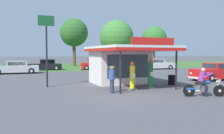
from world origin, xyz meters
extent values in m
plane|color=#4C4C51|center=(0.00, 0.00, 0.00)|extent=(300.00, 300.00, 0.00)
cube|color=#3D6B2D|center=(0.00, 30.00, 0.00)|extent=(120.00, 24.00, 0.01)
cube|color=silver|center=(1.98, 4.93, 1.36)|extent=(4.19, 3.02, 2.71)
cube|color=#384C56|center=(1.98, 3.44, 1.41)|extent=(3.35, 0.05, 1.74)
cube|color=silver|center=(1.98, 3.36, 2.79)|extent=(4.89, 6.66, 0.16)
cube|color=red|center=(1.98, 3.36, 2.61)|extent=(4.89, 6.66, 0.18)
cube|color=red|center=(1.98, 0.06, 3.09)|extent=(2.93, 0.08, 0.44)
cylinder|color=black|center=(3.98, 0.43, 1.36)|extent=(0.12, 0.12, 2.71)
cylinder|color=black|center=(-0.02, 0.43, 1.36)|extent=(0.12, 0.12, 2.71)
cube|color=slate|center=(1.30, 1.44, 0.05)|extent=(0.44, 0.44, 0.10)
cylinder|color=yellow|center=(1.30, 1.44, 0.84)|extent=(0.34, 0.34, 1.47)
cube|color=white|center=(1.30, 1.26, 0.91)|extent=(0.22, 0.02, 0.28)
sphere|color=orange|center=(1.30, 1.44, 1.71)|extent=(0.26, 0.26, 0.26)
cube|color=slate|center=(2.66, 1.44, 0.05)|extent=(0.44, 0.44, 0.10)
cylinder|color=#1E6B33|center=(2.66, 1.44, 0.92)|extent=(0.34, 0.34, 1.64)
cube|color=white|center=(2.66, 1.26, 1.00)|extent=(0.22, 0.02, 0.28)
sphere|color=orange|center=(2.66, 1.44, 1.88)|extent=(0.26, 0.26, 0.26)
cylinder|color=black|center=(4.64, -2.47, 0.32)|extent=(0.63, 0.32, 0.64)
cylinder|color=silver|center=(4.64, -2.47, 0.32)|extent=(0.19, 0.17, 0.16)
cylinder|color=black|center=(3.07, -1.86, 0.32)|extent=(0.63, 0.32, 0.64)
cylinder|color=silver|center=(3.07, -1.86, 0.32)|extent=(0.19, 0.17, 0.16)
ellipsoid|color=#1E4C8C|center=(3.94, -2.20, 0.78)|extent=(0.61, 0.43, 0.24)
cube|color=#59595E|center=(3.90, -2.18, 0.42)|extent=(0.50, 0.38, 0.36)
cube|color=black|center=(3.62, -2.07, 0.72)|extent=(0.54, 0.42, 0.10)
cylinder|color=silver|center=(4.54, -2.43, 0.60)|extent=(0.37, 0.20, 0.71)
cylinder|color=silver|center=(4.43, -2.39, 0.98)|extent=(0.29, 0.67, 0.04)
sphere|color=silver|center=(4.52, -2.42, 0.82)|extent=(0.16, 0.16, 0.16)
cube|color=#1E4C8C|center=(3.11, -1.88, 0.44)|extent=(0.48, 0.33, 0.12)
cylinder|color=silver|center=(3.58, -1.91, 0.28)|extent=(0.69, 0.33, 0.18)
cube|color=black|center=(3.68, -2.10, 0.78)|extent=(0.50, 0.46, 0.14)
cylinder|color=black|center=(3.93, -2.02, 0.38)|extent=(0.20, 0.26, 0.56)
cylinder|color=black|center=(3.81, -2.32, 0.38)|extent=(0.20, 0.26, 0.56)
cylinder|color=#8C338C|center=(3.72, -2.11, 1.09)|extent=(0.50, 0.45, 0.60)
sphere|color=beige|center=(3.78, -2.13, 1.47)|extent=(0.22, 0.22, 0.22)
cylinder|color=#8C338C|center=(4.02, -2.01, 1.18)|extent=(0.53, 0.28, 0.31)
cylinder|color=#8C338C|center=(3.87, -2.38, 1.18)|extent=(0.53, 0.28, 0.31)
cube|color=red|center=(10.70, 3.50, 0.59)|extent=(4.97, 2.22, 0.83)
cube|color=red|center=(10.91, 3.52, 1.26)|extent=(2.34, 1.78, 0.50)
cube|color=#283847|center=(9.83, 3.42, 1.26)|extent=(0.16, 1.41, 0.40)
cube|color=#283847|center=(10.84, 4.29, 1.26)|extent=(1.88, 0.19, 0.38)
cube|color=silver|center=(8.27, 3.28, 0.30)|extent=(0.27, 1.72, 0.18)
sphere|color=white|center=(8.31, 2.71, 0.64)|extent=(0.18, 0.18, 0.18)
sphere|color=white|center=(8.21, 3.86, 0.64)|extent=(0.18, 0.18, 0.18)
cylinder|color=black|center=(9.14, 2.52, 0.33)|extent=(0.67, 0.26, 0.66)
cylinder|color=silver|center=(9.14, 2.52, 0.33)|extent=(0.32, 0.25, 0.30)
cylinder|color=black|center=(8.99, 4.19, 0.33)|extent=(0.67, 0.26, 0.66)
cylinder|color=silver|center=(8.99, 4.19, 0.33)|extent=(0.32, 0.25, 0.30)
cylinder|color=black|center=(12.26, 4.48, 0.33)|extent=(0.67, 0.26, 0.66)
cylinder|color=silver|center=(12.26, 4.48, 0.33)|extent=(0.32, 0.25, 0.30)
cube|color=red|center=(5.21, 19.99, 0.59)|extent=(4.98, 2.86, 0.81)
cube|color=red|center=(4.91, 20.06, 1.28)|extent=(2.36, 2.05, 0.58)
cube|color=#283847|center=(5.88, 19.83, 1.28)|extent=(0.37, 1.41, 0.46)
cube|color=#283847|center=(5.09, 20.84, 1.28)|extent=(1.70, 0.42, 0.44)
cube|color=#283847|center=(4.73, 19.28, 1.28)|extent=(1.70, 0.42, 0.44)
cube|color=silver|center=(7.52, 19.45, 0.30)|extent=(0.52, 1.74, 0.18)
cube|color=silver|center=(2.90, 20.52, 0.30)|extent=(0.52, 1.74, 0.18)
sphere|color=white|center=(7.67, 20.02, 0.63)|extent=(0.18, 0.18, 0.18)
sphere|color=white|center=(7.40, 18.87, 0.63)|extent=(0.18, 0.18, 0.18)
cylinder|color=black|center=(6.96, 20.47, 0.33)|extent=(0.69, 0.34, 0.66)
cylinder|color=silver|center=(6.96, 20.47, 0.33)|extent=(0.34, 0.28, 0.30)
cylinder|color=black|center=(6.57, 18.78, 0.33)|extent=(0.69, 0.34, 0.66)
cylinder|color=silver|center=(6.57, 18.78, 0.33)|extent=(0.34, 0.28, 0.30)
cylinder|color=black|center=(3.86, 21.19, 0.33)|extent=(0.69, 0.34, 0.66)
cylinder|color=silver|center=(3.86, 21.19, 0.33)|extent=(0.34, 0.28, 0.30)
cylinder|color=black|center=(3.47, 19.50, 0.33)|extent=(0.69, 0.34, 0.66)
cylinder|color=silver|center=(3.47, 19.50, 0.33)|extent=(0.34, 0.28, 0.30)
cube|color=#B7B7BC|center=(13.60, 17.37, 0.56)|extent=(5.51, 2.73, 0.76)
cube|color=#B7B7BC|center=(13.39, 17.40, 1.22)|extent=(2.63, 2.06, 0.56)
cube|color=#283847|center=(14.55, 17.22, 1.22)|extent=(0.27, 1.51, 0.45)
cube|color=#283847|center=(13.52, 18.23, 1.22)|extent=(2.01, 0.34, 0.43)
cube|color=#283847|center=(13.26, 16.57, 1.22)|extent=(2.01, 0.34, 0.43)
cube|color=silver|center=(16.23, 16.96, 0.30)|extent=(0.40, 1.84, 0.18)
cube|color=silver|center=(10.97, 17.78, 0.30)|extent=(0.40, 1.84, 0.18)
sphere|color=white|center=(16.34, 17.57, 0.60)|extent=(0.18, 0.18, 0.18)
sphere|color=white|center=(16.15, 16.34, 0.60)|extent=(0.18, 0.18, 0.18)
cylinder|color=black|center=(15.51, 17.99, 0.33)|extent=(0.68, 0.30, 0.66)
cylinder|color=silver|center=(15.51, 17.99, 0.33)|extent=(0.33, 0.26, 0.30)
cylinder|color=black|center=(15.23, 16.19, 0.33)|extent=(0.68, 0.30, 0.66)
cylinder|color=silver|center=(15.23, 16.19, 0.33)|extent=(0.33, 0.26, 0.30)
cylinder|color=black|center=(11.97, 18.54, 0.33)|extent=(0.68, 0.30, 0.66)
cylinder|color=silver|center=(11.97, 18.54, 0.33)|extent=(0.33, 0.26, 0.30)
cylinder|color=black|center=(11.69, 16.74, 0.33)|extent=(0.68, 0.30, 0.66)
cylinder|color=silver|center=(11.69, 16.74, 0.33)|extent=(0.33, 0.26, 0.30)
cube|color=#B7B7BC|center=(-5.76, 17.29, 0.54)|extent=(5.24, 2.14, 0.72)
cube|color=#B7B7BC|center=(-5.55, 17.28, 1.18)|extent=(2.30, 1.77, 0.55)
cube|color=#283847|center=(-6.64, 17.33, 1.18)|extent=(0.11, 1.47, 0.44)
cube|color=#283847|center=(-5.59, 16.46, 1.18)|extent=(1.89, 0.12, 0.42)
cube|color=#283847|center=(-5.51, 18.09, 1.18)|extent=(1.89, 0.12, 0.42)
cube|color=silver|center=(-3.15, 17.16, 0.30)|extent=(0.21, 1.80, 0.18)
cylinder|color=black|center=(-7.47, 18.25, 0.33)|extent=(0.67, 0.23, 0.66)
cylinder|color=silver|center=(-7.47, 18.25, 0.33)|extent=(0.31, 0.23, 0.30)
cylinder|color=black|center=(-4.05, 16.32, 0.33)|extent=(0.67, 0.23, 0.66)
cylinder|color=silver|center=(-4.05, 16.32, 0.33)|extent=(0.31, 0.23, 0.30)
cylinder|color=black|center=(-3.96, 18.09, 0.33)|extent=(0.67, 0.23, 0.66)
cylinder|color=silver|center=(-3.96, 18.09, 0.33)|extent=(0.31, 0.23, 0.30)
cube|color=black|center=(-1.93, 21.94, 0.54)|extent=(4.87, 2.59, 0.71)
cube|color=black|center=(-1.52, 21.88, 1.19)|extent=(2.24, 1.98, 0.60)
cube|color=#283847|center=(-2.50, 22.03, 1.19)|extent=(0.26, 1.50, 0.48)
cube|color=#283847|center=(-1.64, 21.06, 1.19)|extent=(1.70, 0.28, 0.46)
cube|color=#283847|center=(-1.40, 22.71, 1.19)|extent=(1.70, 0.28, 0.46)
cube|color=silver|center=(-4.25, 22.28, 0.30)|extent=(0.39, 1.83, 0.18)
cube|color=silver|center=(0.40, 21.60, 0.30)|extent=(0.39, 1.83, 0.18)
sphere|color=white|center=(-4.35, 21.67, 0.57)|extent=(0.18, 0.18, 0.18)
sphere|color=white|center=(-4.17, 22.90, 0.57)|extent=(0.18, 0.18, 0.18)
cylinder|color=black|center=(-3.62, 21.27, 0.33)|extent=(0.68, 0.29, 0.66)
cylinder|color=silver|center=(-3.62, 21.27, 0.33)|extent=(0.33, 0.26, 0.30)
cylinder|color=black|center=(-3.36, 23.07, 0.33)|extent=(0.68, 0.29, 0.66)
cylinder|color=silver|center=(-3.36, 23.07, 0.33)|extent=(0.33, 0.26, 0.30)
cylinder|color=black|center=(-0.50, 20.81, 0.33)|extent=(0.68, 0.29, 0.66)
cylinder|color=silver|center=(-0.50, 20.81, 0.33)|extent=(0.33, 0.26, 0.30)
cylinder|color=black|center=(-0.23, 22.61, 0.33)|extent=(0.68, 0.29, 0.66)
cylinder|color=silver|center=(-0.23, 22.61, 0.33)|extent=(0.33, 0.26, 0.30)
cylinder|color=#2D3351|center=(-0.41, 0.79, 0.40)|extent=(0.26, 0.26, 0.81)
cylinder|color=#2D4C8C|center=(-0.41, 0.79, 1.09)|extent=(0.34, 0.34, 0.57)
sphere|color=tan|center=(-0.41, 0.79, 1.49)|extent=(0.22, 0.22, 0.22)
cylinder|color=beige|center=(-0.41, 0.79, 1.56)|extent=(0.35, 0.35, 0.02)
cylinder|color=brown|center=(4.40, 30.91, 2.12)|extent=(0.59, 0.59, 4.24)
sphere|color=#2D6028|center=(4.40, 30.91, 6.19)|extent=(5.19, 5.19, 5.19)
sphere|color=#2D6028|center=(4.72, 30.71, 5.67)|extent=(3.59, 3.59, 3.59)
cylinder|color=brown|center=(22.80, 32.35, 1.71)|extent=(0.40, 0.40, 3.42)
sphere|color=#33702D|center=(22.80, 32.35, 5.50)|extent=(5.54, 5.54, 5.54)
sphere|color=#33702D|center=(22.47, 31.59, 4.94)|extent=(3.04, 3.04, 3.04)
cylinder|color=brown|center=(13.89, 32.82, 1.54)|extent=(0.42, 0.42, 3.08)
sphere|color=#427F38|center=(13.89, 32.82, 5.73)|extent=(7.07, 7.07, 7.07)
sphere|color=#427F38|center=(14.39, 32.80, 5.02)|extent=(4.25, 4.25, 4.25)
cylinder|color=black|center=(-3.67, 4.74, 2.13)|extent=(0.12, 0.12, 4.26)
cube|color=#195128|center=(-3.67, 4.74, 4.61)|extent=(1.10, 0.08, 0.70)
cylinder|color=black|center=(5.23, 2.49, 0.09)|extent=(0.60, 0.60, 0.18)
cylinder|color=black|center=(5.23, 2.49, 0.27)|extent=(0.60, 0.60, 0.18)
cylinder|color=black|center=(5.23, 2.49, 0.45)|extent=(0.60, 0.60, 0.18)
cylinder|color=black|center=(5.23, 2.49, 0.63)|extent=(0.60, 0.60, 0.18)
camera|label=1|loc=(-5.65, -11.89, 2.38)|focal=37.24mm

